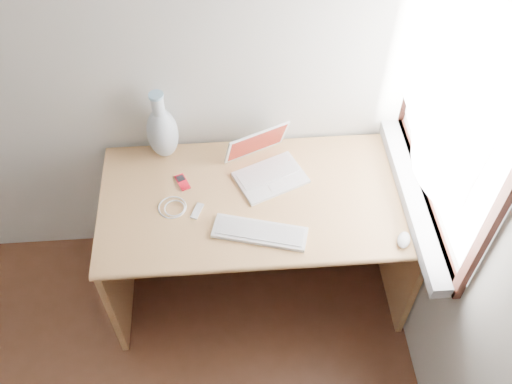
{
  "coord_description": "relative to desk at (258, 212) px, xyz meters",
  "views": [
    {
      "loc": [
        0.9,
        -0.21,
        2.7
      ],
      "look_at": [
        1.01,
        1.35,
        0.82
      ],
      "focal_mm": 40.0,
      "sensor_mm": 36.0,
      "label": 1
    }
  ],
  "objects": [
    {
      "name": "ipod",
      "position": [
        -0.34,
        0.02,
        0.22
      ],
      "size": [
        0.08,
        0.1,
        0.01
      ],
      "rotation": [
        0.0,
        0.0,
        0.4
      ],
      "color": "red",
      "rests_on": "desk"
    },
    {
      "name": "desk",
      "position": [
        0.0,
        0.0,
        0.0
      ],
      "size": [
        1.41,
        0.71,
        0.75
      ],
      "color": "tan",
      "rests_on": "floor"
    },
    {
      "name": "laptop",
      "position": [
        0.06,
        0.06,
        0.26
      ],
      "size": [
        0.36,
        0.35,
        0.2
      ],
      "rotation": [
        0.0,
        0.0,
        0.41
      ],
      "color": "white",
      "rests_on": "desk"
    },
    {
      "name": "vase",
      "position": [
        -0.42,
        0.21,
        0.36
      ],
      "size": [
        0.14,
        0.14,
        0.36
      ],
      "color": "#B1BFCC",
      "rests_on": "desk"
    },
    {
      "name": "external_keyboard",
      "position": [
        -0.01,
        -0.28,
        0.23
      ],
      "size": [
        0.41,
        0.22,
        0.02
      ],
      "rotation": [
        0.0,
        0.0,
        -0.27
      ],
      "color": "white",
      "rests_on": "desk"
    },
    {
      "name": "remote",
      "position": [
        -0.28,
        -0.14,
        0.22
      ],
      "size": [
        0.06,
        0.09,
        0.01
      ],
      "primitive_type": "cube",
      "rotation": [
        0.0,
        0.0,
        -0.4
      ],
      "color": "white",
      "rests_on": "desk"
    },
    {
      "name": "window",
      "position": [
        0.69,
        -0.16,
        0.75
      ],
      "size": [
        0.11,
        0.99,
        1.1
      ],
      "color": "white",
      "rests_on": "right_wall"
    },
    {
      "name": "cable_coil",
      "position": [
        -0.38,
        -0.12,
        0.22
      ],
      "size": [
        0.14,
        0.14,
        0.01
      ],
      "primitive_type": "torus",
      "rotation": [
        0.0,
        0.0,
        0.14
      ],
      "color": "white",
      "rests_on": "desk"
    },
    {
      "name": "mouse",
      "position": [
        0.58,
        -0.37,
        0.23
      ],
      "size": [
        0.08,
        0.1,
        0.03
      ],
      "primitive_type": "ellipsoid",
      "rotation": [
        0.0,
        0.0,
        -0.42
      ],
      "color": "white",
      "rests_on": "desk"
    }
  ]
}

